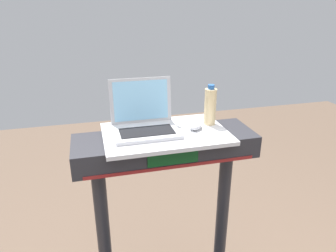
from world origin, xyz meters
TOP-DOWN VIEW (x-y plane):
  - desk_board at (0.00, 0.70)m, footprint 0.60×0.40m
  - laptop at (-0.09, 0.74)m, footprint 0.31×0.25m
  - computer_mouse at (0.16, 0.70)m, footprint 0.10×0.12m
  - water_bottle at (0.25, 0.75)m, footprint 0.06×0.06m

SIDE VIEW (x-z plane):
  - desk_board at x=0.00m, z-range 1.12..1.14m
  - computer_mouse at x=0.16m, z-range 1.14..1.17m
  - laptop at x=-0.09m, z-range 1.07..1.31m
  - water_bottle at x=0.25m, z-range 1.13..1.34m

